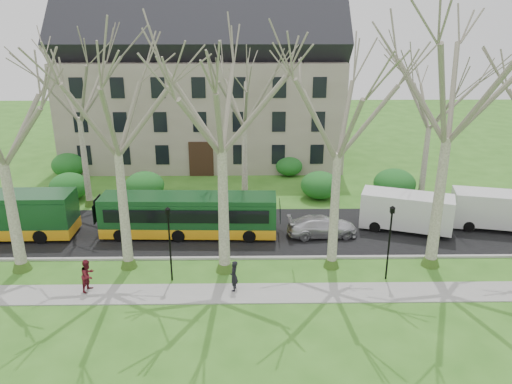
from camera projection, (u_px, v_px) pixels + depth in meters
ground at (278, 271)px, 28.92m from camera, size 120.00×120.00×0.00m
sidewalk at (281, 293)px, 26.56m from camera, size 70.00×2.00×0.06m
road at (274, 231)px, 34.08m from camera, size 80.00×8.00×0.06m
curb at (277, 258)px, 30.31m from camera, size 80.00×0.25×0.14m
building at (204, 78)px, 48.68m from camera, size 26.50×12.20×16.00m
tree_row_verge at (280, 153)px, 26.83m from camera, size 49.00×7.00×14.00m
tree_row_far at (253, 128)px, 37.21m from camera, size 33.00×7.00×12.00m
lamp_row at (280, 238)px, 27.11m from camera, size 36.22×0.22×4.30m
hedges at (213, 179)px, 41.69m from camera, size 30.60×8.60×2.00m
bus_follow at (189, 215)px, 32.98m from camera, size 11.56×2.72×2.87m
sedan at (322, 226)px, 33.13m from camera, size 4.77×2.25×1.35m
van_a at (406, 212)px, 33.77m from camera, size 6.34×4.05×2.60m
van_b at (498, 211)px, 34.03m from camera, size 6.26×3.48×2.58m
pedestrian_a at (234, 276)px, 26.53m from camera, size 0.50×0.68×1.70m
pedestrian_b at (88, 275)px, 26.48m from camera, size 0.93×1.05×1.80m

